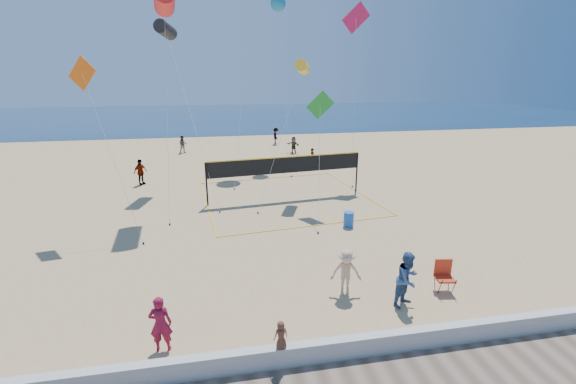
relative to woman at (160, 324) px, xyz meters
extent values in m
plane|color=tan|center=(3.89, 1.76, -0.85)|extent=(120.00, 120.00, 0.00)
cube|color=#10294C|center=(3.89, 63.76, -0.84)|extent=(140.00, 50.00, 0.03)
cube|color=silver|center=(3.89, -1.24, -0.55)|extent=(32.00, 0.30, 0.60)
imported|color=maroon|center=(0.00, 0.00, 0.00)|extent=(0.63, 0.42, 1.71)
imported|color=brown|center=(3.20, -1.27, 0.14)|extent=(0.44, 0.34, 0.79)
imported|color=#304B79|center=(7.86, 0.81, 0.11)|extent=(1.18, 1.10, 1.93)
imported|color=tan|center=(6.07, 1.87, -0.01)|extent=(1.20, 0.85, 1.69)
imported|color=gray|center=(-3.56, 17.98, 0.05)|extent=(1.03, 1.09, 1.81)
imported|color=gray|center=(9.22, 26.92, -0.05)|extent=(1.39, 1.40, 1.61)
imported|color=gray|center=(9.78, 21.54, -0.12)|extent=(0.50, 0.62, 1.47)
imported|color=gray|center=(-1.44, 28.99, -0.01)|extent=(0.89, 0.73, 1.68)
imported|color=gray|center=(8.29, 32.15, 0.04)|extent=(0.71, 1.18, 1.79)
cube|color=red|center=(9.60, 1.32, -0.34)|extent=(0.71, 0.66, 0.07)
cube|color=red|center=(9.64, 1.56, 0.00)|extent=(0.62, 0.16, 0.62)
cylinder|color=black|center=(9.31, 1.13, -0.57)|extent=(0.07, 0.31, 0.81)
cylinder|color=black|center=(9.39, 1.58, -0.57)|extent=(0.07, 0.31, 0.81)
cylinder|color=black|center=(9.81, 1.05, -0.57)|extent=(0.07, 0.31, 0.81)
cylinder|color=black|center=(9.88, 1.50, -0.57)|extent=(0.07, 0.31, 0.81)
cylinder|color=blue|center=(8.27, 7.86, -0.47)|extent=(0.63, 0.63, 0.77)
cylinder|color=black|center=(1.11, 12.52, 0.45)|extent=(0.10, 0.10, 2.60)
cylinder|color=black|center=(10.79, 13.63, 0.45)|extent=(0.10, 0.10, 2.60)
cube|color=black|center=(5.95, 13.08, 1.26)|extent=(9.69, 1.14, 0.97)
cube|color=yellow|center=(5.95, 13.08, 1.78)|extent=(9.69, 1.15, 0.06)
cube|color=yellow|center=(6.51, 8.23, -0.84)|extent=(9.89, 1.19, 0.02)
cube|color=yellow|center=(5.39, 17.92, -0.84)|extent=(9.89, 1.19, 0.02)
cylinder|color=red|center=(-0.49, 13.64, 10.41)|extent=(1.43, 2.76, 1.44)
cylinder|color=silver|center=(-0.65, 11.66, 4.80)|extent=(0.32, 3.98, 11.22)
cylinder|color=black|center=(-0.80, 9.68, -0.80)|extent=(0.08, 0.08, 0.10)
cylinder|color=black|center=(-1.06, 18.47, 9.39)|extent=(1.33, 2.26, 1.16)
cylinder|color=silver|center=(0.36, 14.80, 4.30)|extent=(2.86, 7.37, 10.21)
cylinder|color=black|center=(1.79, 11.12, -0.80)|extent=(0.08, 0.08, 0.10)
cylinder|color=yellow|center=(7.22, 14.36, 7.04)|extent=(1.26, 1.83, 0.93)
cylinder|color=silver|center=(5.55, 12.47, 3.12)|extent=(3.35, 3.80, 7.85)
cylinder|color=black|center=(3.89, 10.58, -0.80)|extent=(0.08, 0.08, 0.10)
cube|color=#EB5D0E|center=(-4.18, 10.57, 6.68)|extent=(1.47, 0.75, 1.61)
cylinder|color=silver|center=(-2.97, 9.03, 2.94)|extent=(2.45, 3.09, 7.50)
cylinder|color=black|center=(-1.75, 7.50, -0.80)|extent=(0.08, 0.08, 0.10)
cube|color=#1B8F2C|center=(7.64, 11.63, 4.99)|extent=(1.41, 0.87, 1.62)
cylinder|color=silver|center=(7.06, 9.41, 2.09)|extent=(1.18, 4.45, 5.80)
cylinder|color=black|center=(6.48, 7.19, -0.80)|extent=(0.08, 0.08, 0.10)
cube|color=#BC184E|center=(11.66, 17.59, 10.30)|extent=(2.10, 0.28, 2.08)
cylinder|color=silver|center=(11.28, 16.07, 4.75)|extent=(0.78, 3.06, 11.11)
cylinder|color=black|center=(10.89, 14.55, -0.80)|extent=(0.08, 0.08, 0.10)
cylinder|color=silver|center=(3.98, 19.48, 6.16)|extent=(2.31, 8.05, 13.94)
cylinder|color=black|center=(2.83, 15.46, -0.80)|extent=(0.08, 0.08, 0.10)
sphere|color=#1576AE|center=(7.39, 24.49, 12.16)|extent=(1.33, 1.33, 1.27)
cylinder|color=silver|center=(7.34, 21.27, 5.68)|extent=(0.11, 6.44, 12.97)
cylinder|color=black|center=(7.29, 18.06, -0.80)|extent=(0.08, 0.08, 0.10)
camera|label=1|loc=(1.82, -9.67, 6.71)|focal=24.00mm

